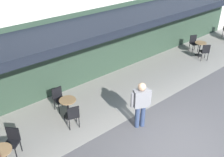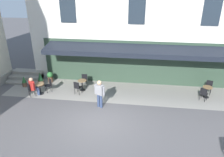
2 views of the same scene
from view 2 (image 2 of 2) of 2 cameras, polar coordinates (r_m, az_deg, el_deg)
ground_plane at (r=11.93m, az=-3.40°, el=-10.87°), size 70.00×70.00×0.00m
sidewalk_cafe_terrace at (r=14.72m, az=11.71°, el=-4.08°), size 20.50×3.20×0.01m
back_alley_steps at (r=17.83m, az=-21.82°, el=0.61°), size 2.40×1.75×0.60m
cafe_table_near_entrance at (r=15.12m, az=24.11°, el=-2.95°), size 0.60×0.60×0.75m
cafe_chair_black_facing_street at (r=14.54m, az=23.32°, el=-3.62°), size 0.56×0.56×0.91m
cafe_chair_black_under_awning at (r=15.67m, az=24.50°, el=-1.85°), size 0.53×0.53×0.91m
cafe_table_streetside at (r=14.85m, az=-7.96°, el=-1.40°), size 0.60×0.60×0.75m
cafe_chair_black_corner_left at (r=14.36m, az=-9.28°, el=-2.18°), size 0.50×0.50×0.91m
cafe_chair_black_corner_right at (r=15.39m, az=-7.43°, el=-0.21°), size 0.41×0.41×0.91m
cafe_table_far_end at (r=15.01m, az=-18.71°, el=-2.24°), size 0.60×0.60×0.75m
cafe_chair_black_back_row at (r=14.87m, az=-21.06°, el=-2.61°), size 0.56×0.56×0.91m
cafe_chair_black_near_door at (r=15.15m, az=-16.49°, el=-1.45°), size 0.57×0.57×0.91m
seated_companion_in_red at (r=14.85m, az=-20.35°, el=-1.88°), size 0.64×0.63×1.31m
walking_pedestrian_in_grey at (r=12.52m, az=-3.35°, el=-3.59°), size 0.66×0.47×1.74m
potted_plant_entrance_left at (r=16.64m, az=-16.24°, el=0.52°), size 0.44×0.44×0.80m
potted_plant_by_steps at (r=16.56m, az=-22.44°, el=-0.74°), size 0.34×0.34×0.78m
potted_plant_entrance_right at (r=16.22m, az=-18.61°, el=-0.15°), size 0.40×0.40×1.05m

